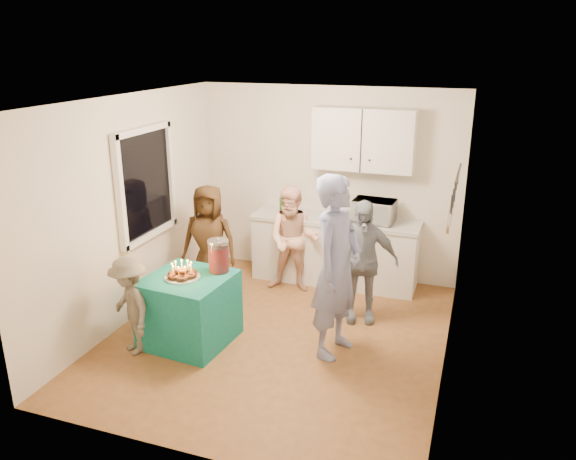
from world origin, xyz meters
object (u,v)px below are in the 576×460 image
(woman_back_left, at_px, (209,241))
(woman_back_right, at_px, (361,261))
(man_birthday, at_px, (337,267))
(microwave, at_px, (374,211))
(punch_jar, at_px, (219,257))
(counter, at_px, (335,252))
(woman_back_center, at_px, (293,240))
(party_table, at_px, (189,309))
(child_near_left, at_px, (130,306))

(woman_back_left, xyz_separation_m, woman_back_right, (1.97, -0.05, 0.00))
(man_birthday, relative_size, woman_back_left, 1.32)
(microwave, height_order, punch_jar, microwave)
(woman_back_right, bearing_deg, punch_jar, -163.19)
(counter, distance_m, woman_back_left, 1.71)
(man_birthday, bearing_deg, woman_back_center, 47.62)
(woman_back_center, bearing_deg, woman_back_left, -159.73)
(man_birthday, bearing_deg, woman_back_left, 78.70)
(man_birthday, distance_m, woman_back_left, 2.08)
(microwave, distance_m, woman_back_right, 1.03)
(punch_jar, relative_size, woman_back_center, 0.24)
(counter, distance_m, party_table, 2.36)
(party_table, bearing_deg, woman_back_right, 34.32)
(party_table, distance_m, woman_back_right, 2.01)
(punch_jar, relative_size, woman_back_right, 0.23)
(child_near_left, bearing_deg, woman_back_left, 119.95)
(counter, bearing_deg, microwave, 0.00)
(microwave, relative_size, woman_back_left, 0.37)
(counter, xyz_separation_m, woman_back_center, (-0.44, -0.45, 0.27))
(punch_jar, distance_m, woman_back_center, 1.46)
(woman_back_left, bearing_deg, party_table, -82.09)
(party_table, relative_size, punch_jar, 2.50)
(woman_back_right, bearing_deg, party_table, -160.58)
(microwave, height_order, child_near_left, microwave)
(woman_back_left, relative_size, woman_back_center, 1.04)
(counter, distance_m, woman_back_center, 0.69)
(counter, xyz_separation_m, man_birthday, (0.48, -1.78, 0.53))
(woman_back_left, relative_size, woman_back_right, 0.99)
(counter, height_order, man_birthday, man_birthday)
(party_table, xyz_separation_m, woman_back_right, (1.63, 1.12, 0.35))
(microwave, bearing_deg, man_birthday, -88.16)
(counter, bearing_deg, woman_back_left, -146.57)
(counter, relative_size, woman_back_center, 1.56)
(microwave, height_order, woman_back_center, woman_back_center)
(man_birthday, relative_size, woman_back_center, 1.37)
(man_birthday, distance_m, woman_back_center, 1.64)
(woman_back_left, distance_m, woman_back_right, 1.97)
(man_birthday, xyz_separation_m, woman_back_center, (-0.92, 1.33, -0.26))
(punch_jar, bearing_deg, woman_back_left, 122.56)
(woman_back_center, distance_m, woman_back_right, 1.14)
(woman_back_right, height_order, child_near_left, woman_back_right)
(party_table, relative_size, woman_back_center, 0.60)
(party_table, distance_m, woman_back_center, 1.80)
(counter, bearing_deg, woman_back_center, -134.95)
(counter, relative_size, party_table, 2.59)
(party_table, relative_size, man_birthday, 0.44)
(woman_back_left, bearing_deg, man_birthday, -32.34)
(punch_jar, height_order, child_near_left, punch_jar)
(party_table, xyz_separation_m, woman_back_left, (-0.33, 1.17, 0.35))
(microwave, distance_m, man_birthday, 1.78)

